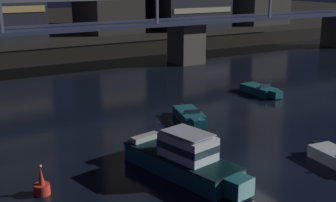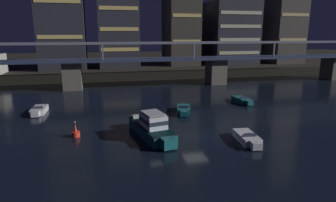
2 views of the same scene
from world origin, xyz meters
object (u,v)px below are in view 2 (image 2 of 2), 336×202
at_px(tower_west_tall, 118,19).
at_px(speedboat_near_center, 39,110).
at_px(tower_east_low, 287,3).
at_px(tower_central, 181,4).
at_px(channel_buoy, 76,133).
at_px(speedboat_near_right, 184,110).
at_px(river_bridge, 148,66).
at_px(cabin_cruiser_near_left, 152,127).
at_px(speedboat_mid_left, 242,100).
at_px(tower_east_tall, 230,33).
at_px(speedboat_mid_center, 247,138).

xyz_separation_m(tower_west_tall, speedboat_near_center, (-13.85, -36.75, -14.46)).
bearing_deg(tower_east_low, tower_central, 175.21).
relative_size(tower_east_low, channel_buoy, 20.60).
distance_m(speedboat_near_right, channel_buoy, 16.02).
bearing_deg(river_bridge, cabin_cruiser_near_left, -98.32).
relative_size(speedboat_near_center, speedboat_mid_left, 1.00).
bearing_deg(tower_east_low, channel_buoy, -139.46).
bearing_deg(tower_west_tall, river_bridge, -75.20).
distance_m(tower_west_tall, speedboat_near_right, 44.01).
height_order(tower_east_tall, cabin_cruiser_near_left, tower_east_tall).
distance_m(tower_central, tower_east_low, 32.53).
bearing_deg(speedboat_mid_center, tower_central, 81.53).
bearing_deg(speedboat_near_right, tower_east_low, 44.17).
bearing_deg(river_bridge, speedboat_mid_left, -56.15).
bearing_deg(river_bridge, tower_east_low, 24.06).
bearing_deg(speedboat_mid_left, tower_central, 88.78).
height_order(tower_east_tall, tower_east_low, tower_east_low).
height_order(speedboat_near_center, channel_buoy, channel_buoy).
height_order(speedboat_near_right, speedboat_mid_center, same).
relative_size(tower_west_tall, speedboat_near_right, 4.95).
relative_size(cabin_cruiser_near_left, channel_buoy, 5.32).
xyz_separation_m(tower_central, speedboat_near_center, (-32.24, -41.56, -19.07)).
bearing_deg(tower_east_tall, speedboat_mid_left, -111.43).
bearing_deg(cabin_cruiser_near_left, speedboat_near_right, 55.41).
xyz_separation_m(tower_east_tall, cabin_cruiser_near_left, (-33.26, -53.53, -10.40)).
bearing_deg(channel_buoy, tower_west_tall, 80.58).
bearing_deg(cabin_cruiser_near_left, tower_east_tall, 58.15).
height_order(cabin_cruiser_near_left, speedboat_near_right, cabin_cruiser_near_left).
bearing_deg(channel_buoy, speedboat_mid_center, -17.75).
height_order(tower_central, speedboat_mid_center, tower_central).
bearing_deg(tower_west_tall, speedboat_near_right, -81.20).
relative_size(river_bridge, speedboat_near_right, 19.08).
bearing_deg(speedboat_mid_center, speedboat_near_right, 104.47).
bearing_deg(channel_buoy, tower_east_tall, 51.29).
bearing_deg(speedboat_near_center, cabin_cruiser_near_left, -43.04).
relative_size(tower_east_tall, channel_buoy, 10.68).
distance_m(cabin_cruiser_near_left, speedboat_mid_left, 21.41).
bearing_deg(tower_east_low, speedboat_near_center, -149.00).
height_order(tower_central, speedboat_mid_left, tower_central).
relative_size(tower_east_tall, speedboat_mid_center, 3.59).
height_order(cabin_cruiser_near_left, speedboat_mid_center, cabin_cruiser_near_left).
distance_m(tower_east_low, cabin_cruiser_near_left, 75.01).
height_order(tower_west_tall, speedboat_near_right, tower_west_tall).
xyz_separation_m(tower_west_tall, speedboat_mid_left, (17.49, -37.24, -14.46)).
distance_m(river_bridge, speedboat_mid_left, 23.00).
bearing_deg(river_bridge, speedboat_near_center, -135.57).
bearing_deg(tower_central, tower_west_tall, -165.34).
bearing_deg(river_bridge, channel_buoy, -113.35).
bearing_deg(tower_east_low, river_bridge, -155.94).
bearing_deg(speedboat_mid_center, channel_buoy, 162.25).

